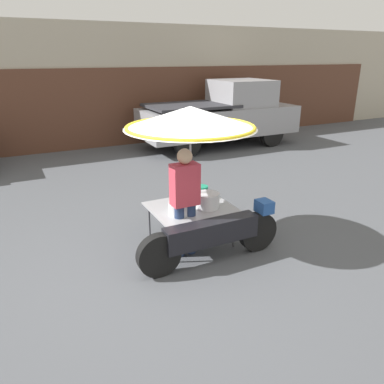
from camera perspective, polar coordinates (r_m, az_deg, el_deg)
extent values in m
plane|color=#4C4F54|center=(5.42, -2.82, -10.15)|extent=(36.00, 36.00, 0.00)
cube|color=#B2A893|center=(12.84, -18.88, 15.08)|extent=(28.00, 2.00, 3.66)
cube|color=#563323|center=(11.89, -17.76, 11.76)|extent=(23.80, 0.06, 2.38)
cylinder|color=black|center=(5.61, 9.94, -5.93)|extent=(0.59, 0.14, 0.59)
cylinder|color=black|center=(4.93, -5.06, -9.58)|extent=(0.59, 0.14, 0.59)
cube|color=black|center=(5.15, 2.99, -6.13)|extent=(1.37, 0.24, 0.32)
cube|color=#234C93|center=(5.51, 10.95, -2.17)|extent=(0.20, 0.24, 0.18)
cylinder|color=black|center=(5.99, -1.49, -4.18)|extent=(0.53, 0.14, 0.53)
cylinder|color=#515156|center=(5.64, 6.39, -5.69)|extent=(0.03, 0.03, 0.58)
cylinder|color=#515156|center=(6.30, 2.24, -2.72)|extent=(0.03, 0.03, 0.58)
cylinder|color=#515156|center=(5.20, -3.24, -7.92)|extent=(0.03, 0.03, 0.58)
cylinder|color=#515156|center=(5.91, -6.52, -4.43)|extent=(0.03, 0.03, 0.58)
cube|color=#9E9EA3|center=(5.62, -0.23, -2.33)|extent=(1.20, 0.99, 0.02)
cylinder|color=#B2B2B7|center=(5.42, -0.24, 3.53)|extent=(0.03, 0.03, 1.18)
cone|color=white|center=(5.25, -0.25, 11.31)|extent=(1.86, 1.86, 0.30)
torus|color=yellow|center=(5.27, -0.25, 9.89)|extent=(1.82, 1.82, 0.05)
cylinder|color=silver|center=(5.33, -2.01, -2.46)|extent=(0.31, 0.31, 0.18)
cylinder|color=silver|center=(5.54, 2.41, -1.30)|extent=(0.35, 0.35, 0.23)
cylinder|color=#1E936B|center=(5.95, 1.46, 0.05)|extent=(0.21, 0.21, 0.19)
cylinder|color=navy|center=(5.34, -1.92, -5.92)|extent=(0.14, 0.14, 0.78)
cylinder|color=navy|center=(5.41, -0.18, -5.55)|extent=(0.14, 0.14, 0.78)
cube|color=#C13847|center=(5.11, -1.10, 1.15)|extent=(0.38, 0.22, 0.58)
sphere|color=tan|center=(5.00, -1.13, 5.46)|extent=(0.21, 0.21, 0.21)
cylinder|color=black|center=(12.23, 12.03, 8.65)|extent=(0.77, 0.24, 0.77)
cylinder|color=black|center=(13.46, 7.91, 9.92)|extent=(0.77, 0.24, 0.77)
cylinder|color=black|center=(10.67, -0.72, 7.44)|extent=(0.77, 0.24, 0.77)
cylinder|color=black|center=(12.06, -3.99, 8.87)|extent=(0.77, 0.24, 0.77)
cube|color=#939399|center=(11.95, 4.13, 10.80)|extent=(4.95, 1.83, 0.83)
cube|color=#939399|center=(12.27, 7.53, 14.76)|extent=(1.68, 1.68, 0.79)
cube|color=#2D2D33|center=(11.41, -0.20, 13.03)|extent=(2.57, 1.76, 0.08)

